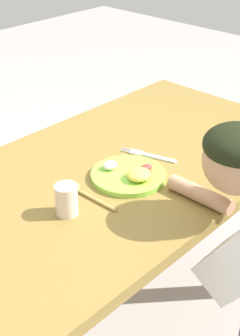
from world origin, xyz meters
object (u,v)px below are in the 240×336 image
plate (130,175)px  spoon (81,191)px  fork (149,156)px  drinking_cup (67,200)px

plate → spoon: size_ratio=1.18×
fork → drinking_cup: size_ratio=2.19×
fork → drinking_cup: 0.39m
plate → drinking_cup: (-0.25, 0.00, 0.03)m
plate → spoon: (-0.16, 0.05, -0.01)m
spoon → drinking_cup: (-0.09, -0.04, 0.04)m
fork → drinking_cup: (-0.39, -0.04, 0.04)m
plate → fork: bearing=17.3°
plate → fork: (0.14, 0.04, -0.01)m
fork → drinking_cup: drinking_cup is taller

